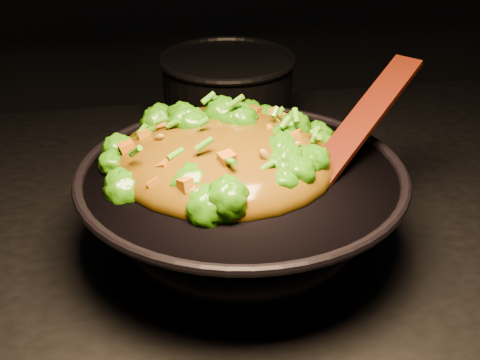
{
  "coord_description": "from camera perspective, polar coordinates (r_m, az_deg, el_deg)",
  "views": [
    {
      "loc": [
        -0.2,
        -0.79,
        1.41
      ],
      "look_at": [
        -0.06,
        -0.06,
        1.0
      ],
      "focal_mm": 50.0,
      "sensor_mm": 36.0,
      "label": 1
    }
  ],
  "objects": [
    {
      "name": "wok",
      "position": [
        0.86,
        0.13,
        -2.73
      ],
      "size": [
        0.48,
        0.48,
        0.11
      ],
      "primitive_type": null,
      "rotation": [
        0.0,
        0.0,
        0.23
      ],
      "color": "black",
      "rests_on": "stovetop"
    },
    {
      "name": "stir_fry",
      "position": [
        0.84,
        -1.28,
        4.4
      ],
      "size": [
        0.36,
        0.36,
        0.1
      ],
      "primitive_type": null,
      "rotation": [
        0.0,
        0.0,
        0.3
      ],
      "color": "#256907",
      "rests_on": "wok"
    },
    {
      "name": "spatula",
      "position": [
        0.88,
        10.33,
        4.94
      ],
      "size": [
        0.22,
        0.19,
        0.11
      ],
      "primitive_type": "cube",
      "rotation": [
        0.0,
        -0.38,
        0.71
      ],
      "color": "#350D03",
      "rests_on": "wok"
    },
    {
      "name": "back_pot",
      "position": [
        1.22,
        -1.05,
        7.59
      ],
      "size": [
        0.25,
        0.25,
        0.13
      ],
      "primitive_type": "cylinder",
      "rotation": [
        0.0,
        0.0,
        -0.1
      ],
      "color": "black",
      "rests_on": "stovetop"
    }
  ]
}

